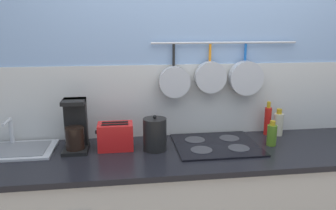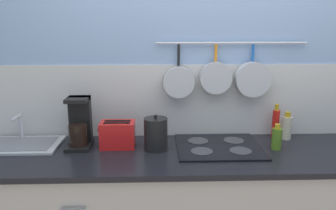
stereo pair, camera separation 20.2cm
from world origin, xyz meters
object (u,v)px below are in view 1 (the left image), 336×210
(coffee_maker, at_px, (76,129))
(kettle, at_px, (155,134))
(bottle_hot_sauce, at_px, (272,135))
(toaster, at_px, (116,136))
(bottle_olive_oil, at_px, (268,120))
(bottle_sesame_oil, at_px, (278,124))

(coffee_maker, bearing_deg, kettle, -8.97)
(coffee_maker, distance_m, bottle_hot_sauce, 1.30)
(coffee_maker, height_order, toaster, coffee_maker)
(toaster, bearing_deg, bottle_olive_oil, 7.60)
(toaster, height_order, bottle_sesame_oil, bottle_sesame_oil)
(kettle, height_order, bottle_olive_oil, bottle_olive_oil)
(kettle, bearing_deg, bottle_olive_oil, 12.97)
(bottle_sesame_oil, bearing_deg, bottle_olive_oil, 159.20)
(toaster, xyz_separation_m, bottle_olive_oil, (1.11, 0.15, 0.02))
(toaster, xyz_separation_m, kettle, (0.25, -0.05, 0.02))
(toaster, relative_size, kettle, 1.03)
(bottle_hot_sauce, height_order, bottle_olive_oil, bottle_olive_oil)
(coffee_maker, relative_size, toaster, 1.38)
(kettle, bearing_deg, coffee_maker, 171.03)
(coffee_maker, height_order, bottle_sesame_oil, coffee_maker)
(toaster, relative_size, bottle_sesame_oil, 1.22)
(kettle, relative_size, bottle_sesame_oil, 1.18)
(bottle_hot_sauce, relative_size, bottle_olive_oil, 0.69)
(bottle_olive_oil, bearing_deg, bottle_hot_sauce, -107.22)
(kettle, relative_size, bottle_olive_oil, 0.94)
(bottle_hot_sauce, distance_m, bottle_sesame_oil, 0.24)
(coffee_maker, height_order, kettle, coffee_maker)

